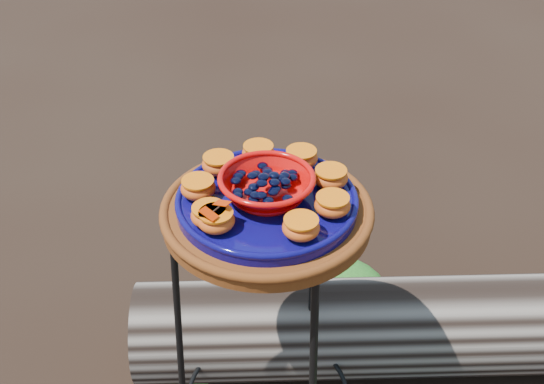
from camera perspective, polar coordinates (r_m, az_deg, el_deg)
The scene contains 18 objects.
plant_stand at distance 1.62m, azimuth -0.37°, elevation -12.19°, with size 0.44×0.44×0.70m, color black, non-canonical shape.
terracotta_saucer at distance 1.37m, azimuth -0.43°, elevation -1.85°, with size 0.42×0.42×0.03m, color maroon.
cobalt_plate at distance 1.35m, azimuth -0.44°, elevation -0.88°, with size 0.36×0.36×0.02m, color #060236.
red_bowl at distance 1.33m, azimuth -0.45°, elevation 0.40°, with size 0.18×0.18×0.05m, color red, non-canonical shape.
glass_gems at distance 1.31m, azimuth -0.45°, elevation 1.72°, with size 0.14×0.14×0.02m, color black, non-canonical shape.
orange_half_0 at distance 1.26m, azimuth -4.68°, elevation -2.39°, with size 0.07×0.07×0.04m, color #AF430F.
orange_half_1 at distance 1.24m, azimuth 2.44°, elevation -3.00°, with size 0.07×0.07×0.04m, color #AF430F.
orange_half_2 at distance 1.30m, azimuth 5.07°, elevation -1.10°, with size 0.07×0.07×0.04m, color #AF430F.
orange_half_3 at distance 1.37m, azimuth 4.93°, elevation 1.20°, with size 0.07×0.07×0.04m, color #AF430F.
orange_half_4 at distance 1.43m, azimuth 2.46°, elevation 2.86°, with size 0.07×0.07×0.04m, color #AF430F.
orange_half_5 at distance 1.45m, azimuth -1.14°, elevation 3.28°, with size 0.07×0.07×0.04m, color #AF430F.
orange_half_6 at distance 1.41m, azimuth -4.48°, elevation 2.33°, with size 0.07×0.07×0.04m, color #AF430F.
orange_half_7 at distance 1.35m, azimuth -6.19°, elevation 0.32°, with size 0.07×0.07×0.04m, color #AF430F.
orange_half_8 at distance 1.27m, azimuth -5.27°, elevation -1.96°, with size 0.07×0.07×0.04m, color #AF430F.
butterfly at distance 1.25m, azimuth -4.74°, elevation -1.47°, with size 0.07×0.04×0.01m, color #BD2400, non-canonical shape.
driftwood_log at distance 1.97m, azimuth 11.12°, elevation -10.99°, with size 1.49×0.39×0.28m, color black, non-canonical shape.
foliage_left at distance 2.00m, azimuth -6.89°, elevation -13.18°, with size 0.23×0.23×0.11m, color #245619.
foliage_back at distance 2.10m, azimuth 5.09°, elevation -8.75°, with size 0.36×0.36×0.18m, color #245619.
Camera 1 is at (0.60, -0.91, 1.55)m, focal length 45.00 mm.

